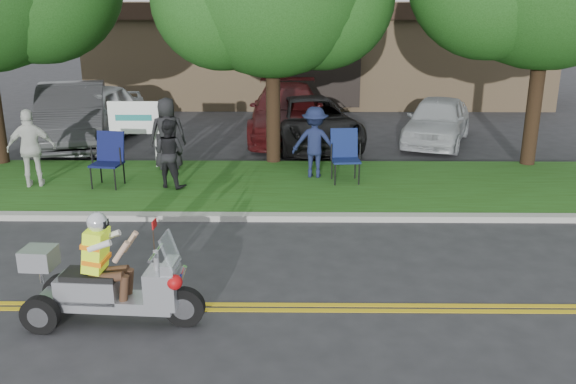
{
  "coord_description": "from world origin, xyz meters",
  "views": [
    {
      "loc": [
        1.05,
        -8.13,
        4.13
      ],
      "look_at": [
        0.93,
        2.0,
        0.91
      ],
      "focal_mm": 38.0,
      "sensor_mm": 36.0,
      "label": 1
    }
  ],
  "objects_px": {
    "trike_scooter": "(106,285)",
    "parked_car_mid": "(310,122)",
    "spectator_adult_mid": "(169,153)",
    "parked_car_right": "(287,112)",
    "lawn_chair_b": "(109,156)",
    "lawn_chair_a": "(345,152)",
    "parked_car_far_left": "(90,115)",
    "spectator_adult_right": "(31,148)",
    "parked_car_far_right": "(437,120)",
    "parked_car_left": "(73,114)"
  },
  "relations": [
    {
      "from": "trike_scooter",
      "to": "parked_car_mid",
      "type": "distance_m",
      "value": 10.82
    },
    {
      "from": "spectator_adult_mid",
      "to": "parked_car_right",
      "type": "bearing_deg",
      "value": -92.31
    },
    {
      "from": "lawn_chair_b",
      "to": "parked_car_mid",
      "type": "bearing_deg",
      "value": 51.31
    },
    {
      "from": "spectator_adult_mid",
      "to": "parked_car_right",
      "type": "height_order",
      "value": "spectator_adult_mid"
    },
    {
      "from": "lawn_chair_a",
      "to": "parked_car_far_left",
      "type": "relative_size",
      "value": 0.24
    },
    {
      "from": "spectator_adult_right",
      "to": "parked_car_far_left",
      "type": "distance_m",
      "value": 4.67
    },
    {
      "from": "spectator_adult_mid",
      "to": "lawn_chair_a",
      "type": "bearing_deg",
      "value": -150.48
    },
    {
      "from": "parked_car_mid",
      "to": "parked_car_far_left",
      "type": "bearing_deg",
      "value": 167.23
    },
    {
      "from": "parked_car_far_right",
      "to": "parked_car_left",
      "type": "bearing_deg",
      "value": -158.45
    },
    {
      "from": "lawn_chair_b",
      "to": "parked_car_mid",
      "type": "distance_m",
      "value": 6.41
    },
    {
      "from": "parked_car_mid",
      "to": "parked_car_right",
      "type": "relative_size",
      "value": 0.92
    },
    {
      "from": "parked_car_mid",
      "to": "lawn_chair_b",
      "type": "bearing_deg",
      "value": -147.84
    },
    {
      "from": "spectator_adult_mid",
      "to": "parked_car_mid",
      "type": "xyz_separation_m",
      "value": [
        3.22,
        4.58,
        -0.18
      ]
    },
    {
      "from": "parked_car_mid",
      "to": "parked_car_far_right",
      "type": "bearing_deg",
      "value": -8.19
    },
    {
      "from": "trike_scooter",
      "to": "lawn_chair_b",
      "type": "relative_size",
      "value": 1.98
    },
    {
      "from": "trike_scooter",
      "to": "parked_car_right",
      "type": "relative_size",
      "value": 0.44
    },
    {
      "from": "parked_car_far_left",
      "to": "parked_car_left",
      "type": "distance_m",
      "value": 0.5
    },
    {
      "from": "parked_car_far_left",
      "to": "lawn_chair_a",
      "type": "bearing_deg",
      "value": -24.3
    },
    {
      "from": "parked_car_mid",
      "to": "parked_car_far_right",
      "type": "xyz_separation_m",
      "value": [
        3.77,
        0.24,
        -0.0
      ]
    },
    {
      "from": "trike_scooter",
      "to": "parked_car_far_right",
      "type": "distance_m",
      "value": 12.58
    },
    {
      "from": "lawn_chair_a",
      "to": "parked_car_right",
      "type": "xyz_separation_m",
      "value": [
        -1.4,
        5.14,
        0.01
      ]
    },
    {
      "from": "trike_scooter",
      "to": "lawn_chair_a",
      "type": "relative_size",
      "value": 2.0
    },
    {
      "from": "lawn_chair_a",
      "to": "parked_car_right",
      "type": "relative_size",
      "value": 0.22
    },
    {
      "from": "parked_car_left",
      "to": "trike_scooter",
      "type": "bearing_deg",
      "value": -84.31
    },
    {
      "from": "parked_car_far_left",
      "to": "parked_car_left",
      "type": "height_order",
      "value": "parked_car_left"
    },
    {
      "from": "parked_car_left",
      "to": "parked_car_far_right",
      "type": "height_order",
      "value": "parked_car_left"
    },
    {
      "from": "lawn_chair_b",
      "to": "parked_car_right",
      "type": "relative_size",
      "value": 0.22
    },
    {
      "from": "parked_car_left",
      "to": "parked_car_right",
      "type": "bearing_deg",
      "value": -6.32
    },
    {
      "from": "lawn_chair_a",
      "to": "parked_car_far_right",
      "type": "relative_size",
      "value": 0.29
    },
    {
      "from": "lawn_chair_a",
      "to": "spectator_adult_right",
      "type": "xyz_separation_m",
      "value": [
        -6.99,
        -0.52,
        0.2
      ]
    },
    {
      "from": "trike_scooter",
      "to": "spectator_adult_mid",
      "type": "height_order",
      "value": "spectator_adult_mid"
    },
    {
      "from": "trike_scooter",
      "to": "parked_car_left",
      "type": "distance_m",
      "value": 11.27
    },
    {
      "from": "parked_car_right",
      "to": "parked_car_left",
      "type": "bearing_deg",
      "value": -170.84
    },
    {
      "from": "spectator_adult_right",
      "to": "parked_car_far_right",
      "type": "height_order",
      "value": "spectator_adult_right"
    },
    {
      "from": "lawn_chair_b",
      "to": "spectator_adult_mid",
      "type": "xyz_separation_m",
      "value": [
        1.39,
        -0.12,
        0.09
      ]
    },
    {
      "from": "lawn_chair_a",
      "to": "lawn_chair_b",
      "type": "height_order",
      "value": "lawn_chair_b"
    },
    {
      "from": "parked_car_right",
      "to": "parked_car_far_right",
      "type": "distance_m",
      "value": 4.55
    },
    {
      "from": "lawn_chair_a",
      "to": "parked_car_far_left",
      "type": "height_order",
      "value": "parked_car_far_left"
    },
    {
      "from": "trike_scooter",
      "to": "parked_car_mid",
      "type": "bearing_deg",
      "value": 78.24
    },
    {
      "from": "lawn_chair_b",
      "to": "spectator_adult_right",
      "type": "relative_size",
      "value": 0.69
    },
    {
      "from": "parked_car_far_left",
      "to": "lawn_chair_b",
      "type": "bearing_deg",
      "value": -61.91
    },
    {
      "from": "spectator_adult_right",
      "to": "parked_car_far_right",
      "type": "relative_size",
      "value": 0.43
    },
    {
      "from": "lawn_chair_b",
      "to": "spectator_adult_right",
      "type": "height_order",
      "value": "spectator_adult_right"
    },
    {
      "from": "parked_car_mid",
      "to": "parked_car_far_right",
      "type": "distance_m",
      "value": 3.78
    },
    {
      "from": "lawn_chair_b",
      "to": "trike_scooter",
      "type": "bearing_deg",
      "value": -66.89
    },
    {
      "from": "spectator_adult_mid",
      "to": "parked_car_left",
      "type": "distance_m",
      "value": 6.0
    },
    {
      "from": "lawn_chair_b",
      "to": "parked_car_mid",
      "type": "xyz_separation_m",
      "value": [
        4.61,
        4.45,
        -0.09
      ]
    },
    {
      "from": "trike_scooter",
      "to": "parked_car_left",
      "type": "height_order",
      "value": "parked_car_left"
    },
    {
      "from": "lawn_chair_b",
      "to": "parked_car_far_right",
      "type": "bearing_deg",
      "value": 36.56
    },
    {
      "from": "parked_car_left",
      "to": "parked_car_far_right",
      "type": "distance_m",
      "value": 10.77
    }
  ]
}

